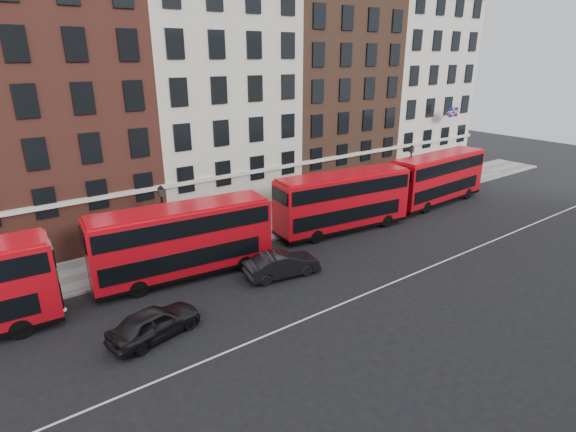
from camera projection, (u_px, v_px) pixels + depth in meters
ground at (348, 279)px, 28.29m from camera, size 120.00×120.00×0.00m
pavement at (258, 229)px, 36.23m from camera, size 80.00×5.00×0.15m
kerb at (275, 239)px, 34.34m from camera, size 80.00×0.30×0.16m
road_centre_line at (371, 292)px, 26.77m from camera, size 70.00×0.12×0.01m
building_terrace at (205, 93)px, 38.23m from camera, size 64.00×11.95×22.00m
bus_b at (182, 240)px, 27.81m from camera, size 11.36×3.83×4.68m
bus_c at (342, 200)px, 35.30m from camera, size 11.52×4.04×4.74m
bus_d at (437, 177)px, 41.99m from camera, size 11.34×3.25×4.71m
car_rear at (154, 323)px, 22.27m from camera, size 5.00×2.86×1.60m
car_front at (282, 264)px, 28.47m from camera, size 5.07×2.47×1.60m
lamp_post_left at (164, 220)px, 29.54m from camera, size 0.44×0.44×5.33m
lamp_post_right at (410, 170)px, 42.55m from camera, size 0.44×0.44×5.33m
traffic_light at (465, 165)px, 47.13m from camera, size 0.25×0.45×3.27m
iron_railings at (244, 215)px, 37.71m from camera, size 6.60×0.06×1.00m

